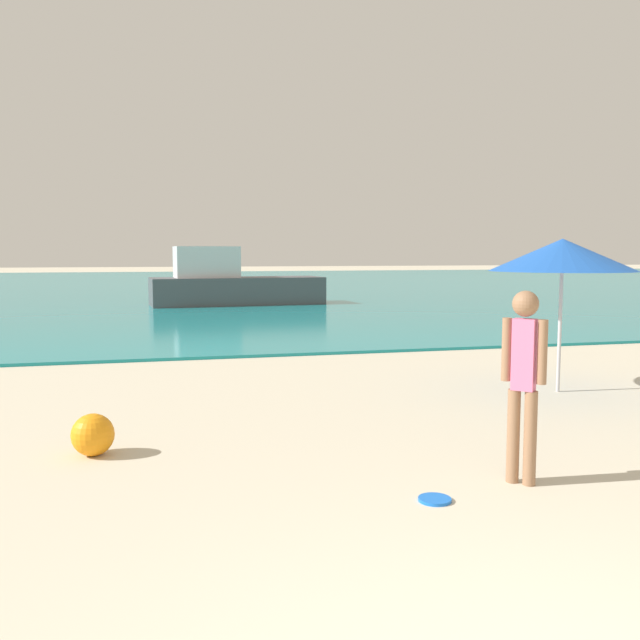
# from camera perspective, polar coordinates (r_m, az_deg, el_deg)

# --- Properties ---
(water) EXTENTS (160.00, 60.00, 0.06)m
(water) POSITION_cam_1_polar(r_m,az_deg,el_deg) (42.54, -12.17, 2.89)
(water) COLOR teal
(water) RESTS_ON ground
(person_standing) EXTENTS (0.28, 0.30, 1.63)m
(person_standing) POSITION_cam_1_polar(r_m,az_deg,el_deg) (5.94, 16.65, -4.43)
(person_standing) COLOR #936B4C
(person_standing) RESTS_ON ground
(frisbee) EXTENTS (0.26, 0.26, 0.03)m
(frisbee) POSITION_cam_1_polar(r_m,az_deg,el_deg) (5.60, 9.57, -14.58)
(frisbee) COLOR blue
(frisbee) RESTS_ON ground
(boat_near) EXTENTS (6.39, 2.44, 2.13)m
(boat_near) POSITION_cam_1_polar(r_m,az_deg,el_deg) (25.33, -7.47, 2.96)
(boat_near) COLOR #4C4C51
(boat_near) RESTS_ON water
(beach_ball) EXTENTS (0.41, 0.41, 0.41)m
(beach_ball) POSITION_cam_1_polar(r_m,az_deg,el_deg) (6.97, -18.47, -9.09)
(beach_ball) COLOR orange
(beach_ball) RESTS_ON ground
(beach_umbrella) EXTENTS (1.99, 1.99, 2.14)m
(beach_umbrella) POSITION_cam_1_polar(r_m,az_deg,el_deg) (10.01, 19.60, 5.14)
(beach_umbrella) COLOR #B7B7BC
(beach_umbrella) RESTS_ON ground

